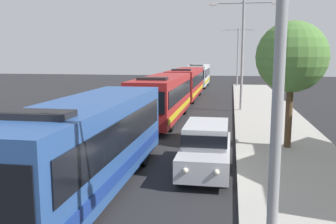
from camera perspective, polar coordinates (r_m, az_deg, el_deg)
name	(u,v)px	position (r m, az deg, el deg)	size (l,w,h in m)	color
bus_lead	(89,142)	(12.49, -12.15, -4.52)	(2.58, 10.97, 3.21)	#284C8C
bus_second_in_line	(163,97)	(25.19, -0.80, 2.41)	(2.58, 11.21, 3.21)	maroon
bus_middle	(186,82)	(38.05, 2.83, 4.61)	(2.58, 12.26, 3.21)	maroon
bus_fourth_in_line	(198,75)	(52.29, 4.75, 5.77)	(2.58, 10.55, 3.21)	silver
white_suv	(206,145)	(14.47, 5.95, -5.18)	(1.86, 5.03, 1.90)	#B7B7BC
streetlamp_near	(281,32)	(6.59, 17.11, 11.76)	(6.51, 0.28, 7.65)	gray
streetlamp_mid	(243,45)	(29.81, 11.51, 10.20)	(5.27, 0.28, 8.52)	gray
streetlamp_far	(238,51)	(53.05, 10.79, 9.26)	(5.02, 0.28, 7.98)	gray
roadside_tree	(292,57)	(18.09, 18.65, 8.04)	(3.30, 3.30, 5.94)	#4C3823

